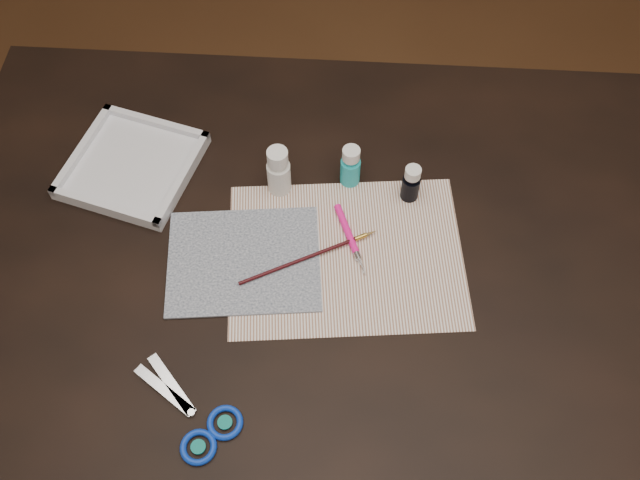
# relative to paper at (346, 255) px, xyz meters

# --- Properties ---
(ground) EXTENTS (3.50, 3.50, 0.02)m
(ground) POSITION_rel_paper_xyz_m (-0.04, -0.00, -0.76)
(ground) COLOR #422614
(ground) RESTS_ON ground
(table) EXTENTS (1.30, 0.90, 0.75)m
(table) POSITION_rel_paper_xyz_m (-0.04, -0.00, -0.38)
(table) COLOR black
(table) RESTS_ON ground
(paper) EXTENTS (0.41, 0.33, 0.00)m
(paper) POSITION_rel_paper_xyz_m (0.00, 0.00, 0.00)
(paper) COLOR white
(paper) RESTS_ON table
(canvas) EXTENTS (0.27, 0.22, 0.00)m
(canvas) POSITION_rel_paper_xyz_m (-0.17, -0.02, 0.00)
(canvas) COLOR #0F1C33
(canvas) RESTS_ON paper
(paint_bottle_white) EXTENTS (0.05, 0.05, 0.10)m
(paint_bottle_white) POSITION_rel_paper_xyz_m (-0.12, 0.13, 0.05)
(paint_bottle_white) COLOR silver
(paint_bottle_white) RESTS_ON table
(paint_bottle_cyan) EXTENTS (0.04, 0.04, 0.08)m
(paint_bottle_cyan) POSITION_rel_paper_xyz_m (-0.00, 0.15, 0.04)
(paint_bottle_cyan) COLOR #1EB0B9
(paint_bottle_cyan) RESTS_ON table
(paint_bottle_navy) EXTENTS (0.04, 0.04, 0.08)m
(paint_bottle_navy) POSITION_rel_paper_xyz_m (0.10, 0.13, 0.04)
(paint_bottle_navy) COLOR black
(paint_bottle_navy) RESTS_ON table
(paintbrush) EXTENTS (0.22, 0.12, 0.01)m
(paintbrush) POSITION_rel_paper_xyz_m (-0.06, -0.01, 0.01)
(paintbrush) COLOR black
(paintbrush) RESTS_ON canvas
(craft_knife) EXTENTS (0.06, 0.14, 0.01)m
(craft_knife) POSITION_rel_paper_xyz_m (0.01, 0.03, 0.01)
(craft_knife) COLOR #FF1792
(craft_knife) RESTS_ON paper
(scissors) EXTENTS (0.23, 0.20, 0.01)m
(scissors) POSITION_rel_paper_xyz_m (-0.23, -0.27, 0.00)
(scissors) COLOR silver
(scissors) RESTS_ON table
(palette_tray) EXTENTS (0.26, 0.26, 0.03)m
(palette_tray) POSITION_rel_paper_xyz_m (-0.38, 0.15, 0.01)
(palette_tray) COLOR silver
(palette_tray) RESTS_ON table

